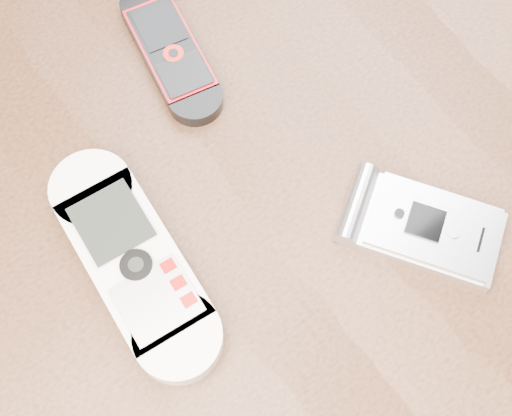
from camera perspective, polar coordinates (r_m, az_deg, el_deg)
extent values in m
plane|color=#472B19|center=(1.21, -0.19, -14.13)|extent=(4.00, 4.00, 0.00)
cube|color=black|center=(0.50, -0.45, -1.54)|extent=(1.20, 0.80, 0.03)
cube|color=white|center=(0.47, -9.77, -4.22)|extent=(0.07, 0.18, 0.02)
cube|color=black|center=(0.54, -6.89, 12.38)|extent=(0.07, 0.14, 0.01)
cube|color=silver|center=(0.49, 13.57, -1.51)|extent=(0.11, 0.12, 0.02)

